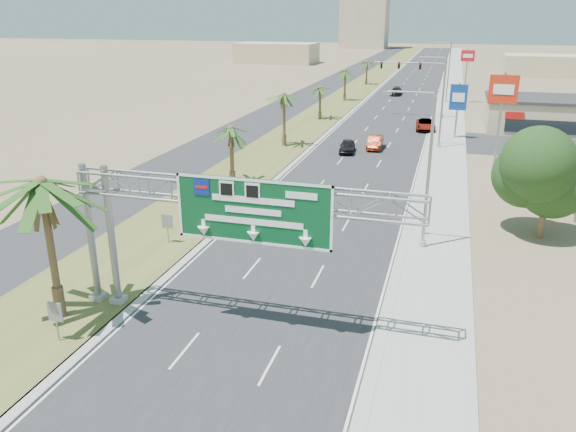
% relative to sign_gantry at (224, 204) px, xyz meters
% --- Properties ---
extents(road, '(12.00, 300.00, 0.02)m').
position_rel_sign_gantry_xyz_m(road, '(1.06, 100.07, -6.05)').
color(road, '#28282B').
rests_on(road, ground).
extents(sidewalk_right, '(4.00, 300.00, 0.10)m').
position_rel_sign_gantry_xyz_m(sidewalk_right, '(9.56, 100.07, -6.01)').
color(sidewalk_right, '#9E9B93').
rests_on(sidewalk_right, ground).
extents(median_grass, '(7.00, 300.00, 0.12)m').
position_rel_sign_gantry_xyz_m(median_grass, '(-8.94, 100.07, -6.00)').
color(median_grass, '#525B28').
rests_on(median_grass, ground).
extents(opposing_road, '(8.00, 300.00, 0.02)m').
position_rel_sign_gantry_xyz_m(opposing_road, '(-15.94, 100.07, -6.05)').
color(opposing_road, '#28282B').
rests_on(opposing_road, ground).
extents(sign_gantry, '(16.75, 1.24, 7.50)m').
position_rel_sign_gantry_xyz_m(sign_gantry, '(0.00, 0.00, 0.00)').
color(sign_gantry, gray).
rests_on(sign_gantry, ground).
extents(palm_near, '(5.70, 5.70, 8.35)m').
position_rel_sign_gantry_xyz_m(palm_near, '(-8.14, -1.93, 0.87)').
color(palm_near, brown).
rests_on(palm_near, ground).
extents(palm_row_b, '(3.99, 3.99, 5.95)m').
position_rel_sign_gantry_xyz_m(palm_row_b, '(-8.44, 22.07, -1.16)').
color(palm_row_b, brown).
rests_on(palm_row_b, ground).
extents(palm_row_c, '(3.99, 3.99, 6.75)m').
position_rel_sign_gantry_xyz_m(palm_row_c, '(-8.44, 38.07, -0.39)').
color(palm_row_c, brown).
rests_on(palm_row_c, ground).
extents(palm_row_d, '(3.99, 3.99, 5.45)m').
position_rel_sign_gantry_xyz_m(palm_row_d, '(-8.44, 56.07, -1.64)').
color(palm_row_d, brown).
rests_on(palm_row_d, ground).
extents(palm_row_e, '(3.99, 3.99, 6.15)m').
position_rel_sign_gantry_xyz_m(palm_row_e, '(-8.44, 75.07, -0.97)').
color(palm_row_e, brown).
rests_on(palm_row_e, ground).
extents(palm_row_f, '(3.99, 3.99, 5.75)m').
position_rel_sign_gantry_xyz_m(palm_row_f, '(-8.44, 100.07, -1.35)').
color(palm_row_f, brown).
rests_on(palm_row_f, ground).
extents(streetlight_near, '(3.27, 0.44, 10.00)m').
position_rel_sign_gantry_xyz_m(streetlight_near, '(8.36, 12.07, -1.36)').
color(streetlight_near, gray).
rests_on(streetlight_near, ground).
extents(streetlight_mid, '(3.27, 0.44, 10.00)m').
position_rel_sign_gantry_xyz_m(streetlight_mid, '(8.36, 42.07, -1.36)').
color(streetlight_mid, gray).
rests_on(streetlight_mid, ground).
extents(streetlight_far, '(3.27, 0.44, 10.00)m').
position_rel_sign_gantry_xyz_m(streetlight_far, '(8.36, 78.07, -1.36)').
color(streetlight_far, gray).
rests_on(streetlight_far, ground).
extents(signal_mast, '(10.28, 0.71, 8.00)m').
position_rel_sign_gantry_xyz_m(signal_mast, '(6.23, 62.05, -1.21)').
color(signal_mast, gray).
rests_on(signal_mast, ground).
extents(store_building, '(18.00, 10.00, 4.00)m').
position_rel_sign_gantry_xyz_m(store_building, '(23.06, 56.07, -4.06)').
color(store_building, '#CDB78A').
rests_on(store_building, ground).
extents(oak_near, '(4.50, 4.50, 6.80)m').
position_rel_sign_gantry_xyz_m(oak_near, '(16.06, 16.07, -1.53)').
color(oak_near, brown).
rests_on(oak_near, ground).
extents(median_signback_a, '(0.75, 0.08, 2.08)m').
position_rel_sign_gantry_xyz_m(median_signback_a, '(-6.74, -3.93, -4.61)').
color(median_signback_a, gray).
rests_on(median_signback_a, ground).
extents(median_signback_b, '(0.75, 0.08, 2.08)m').
position_rel_sign_gantry_xyz_m(median_signback_b, '(-7.44, 8.07, -4.61)').
color(median_signback_b, gray).
rests_on(median_signback_b, ground).
extents(tower_distant, '(20.00, 16.00, 35.00)m').
position_rel_sign_gantry_xyz_m(tower_distant, '(-30.94, 240.07, 11.44)').
color(tower_distant, tan).
rests_on(tower_distant, ground).
extents(building_distant_left, '(24.00, 14.00, 6.00)m').
position_rel_sign_gantry_xyz_m(building_distant_left, '(-43.94, 150.07, -3.06)').
color(building_distant_left, '#CDB78A').
rests_on(building_distant_left, ground).
extents(building_distant_right, '(20.00, 12.00, 5.00)m').
position_rel_sign_gantry_xyz_m(building_distant_right, '(31.06, 130.07, -3.56)').
color(building_distant_right, '#CDB78A').
rests_on(building_distant_right, ground).
extents(car_left_lane, '(2.05, 4.18, 1.37)m').
position_rel_sign_gantry_xyz_m(car_left_lane, '(-0.94, 36.97, -5.37)').
color(car_left_lane, black).
rests_on(car_left_lane, ground).
extents(car_mid_lane, '(1.67, 4.43, 1.44)m').
position_rel_sign_gantry_xyz_m(car_mid_lane, '(1.71, 39.68, -5.34)').
color(car_mid_lane, '#651909').
rests_on(car_mid_lane, ground).
extents(car_right_lane, '(2.74, 5.34, 1.44)m').
position_rel_sign_gantry_xyz_m(car_right_lane, '(6.56, 52.16, -5.34)').
color(car_right_lane, gray).
rests_on(car_right_lane, ground).
extents(car_far, '(2.06, 4.81, 1.38)m').
position_rel_sign_gantry_xyz_m(car_far, '(-0.59, 85.27, -5.37)').
color(car_far, black).
rests_on(car_far, ground).
extents(pole_sign_red_near, '(2.42, 0.60, 9.57)m').
position_rel_sign_gantry_xyz_m(pole_sign_red_near, '(13.69, 29.63, 1.51)').
color(pole_sign_red_near, gray).
rests_on(pole_sign_red_near, ground).
extents(pole_sign_blue, '(2.01, 0.44, 6.67)m').
position_rel_sign_gantry_xyz_m(pole_sign_blue, '(10.25, 47.82, -1.30)').
color(pole_sign_blue, gray).
rests_on(pole_sign_blue, ground).
extents(pole_sign_red_far, '(2.22, 0.48, 8.85)m').
position_rel_sign_gantry_xyz_m(pole_sign_red_far, '(11.42, 78.64, 0.95)').
color(pole_sign_red_far, gray).
rests_on(pole_sign_red_far, ground).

